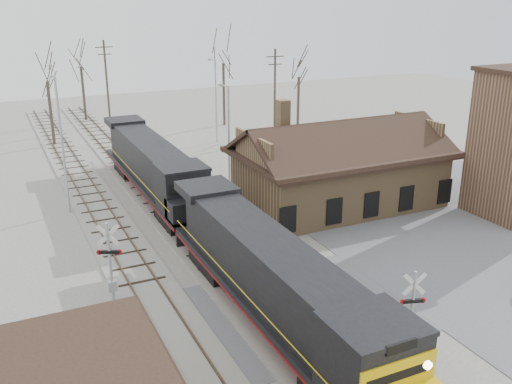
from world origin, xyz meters
The scene contains 19 objects.
ground centered at (0.00, 0.00, 0.00)m, with size 140.00×140.00×0.00m, color #A59F95.
road centered at (0.00, 0.00, 0.01)m, with size 60.00×9.00×0.03m, color #59595E.
parking_lot centered at (18.00, 4.00, 0.02)m, with size 22.00×26.00×0.03m, color #59595E.
track_main centered at (0.00, 15.00, 0.07)m, with size 3.40×90.00×0.24m.
track_siding centered at (-4.50, 15.00, 0.07)m, with size 3.40×90.00×0.24m.
depot centered at (11.99, 12.00, 2.41)m, with size 15.20×9.31×7.90m.
locomotive_lead centered at (0.00, -1.45, 2.36)m, with size 3.03×20.27×4.50m.
locomotive_trailing centered at (0.00, 19.09, 2.36)m, with size 3.03×20.27×4.26m.
crossbuck_near centered at (4.36, -5.23, 1.87)m, with size 1.10×0.41×3.97m.
crossbuck_far centered at (-6.35, 4.58, 2.04)m, with size 1.19×0.56×4.40m.
streetlight_a centered at (-6.45, 18.96, 5.41)m, with size 0.25×2.04×9.72m.
streetlight_b centered at (6.52, 20.11, 4.59)m, with size 0.25×2.04×8.12m.
streetlight_c centered at (10.88, 33.92, 4.85)m, with size 0.25×2.04×8.64m.
utility_pole_b centered at (2.23, 46.48, 5.24)m, with size 2.00×0.24×10.02m.
utility_pole_c centered at (17.17, 32.58, 5.01)m, with size 2.00×0.24×9.58m.
tree_b centered at (-4.98, 39.77, 7.66)m, with size 4.39×4.39×10.75m.
tree_c centered at (0.14, 50.97, 7.70)m, with size 4.41×4.41×10.81m.
tree_d centered at (14.86, 41.33, 8.54)m, with size 4.89×4.89×11.99m.
tree_e centered at (21.68, 35.41, 7.04)m, with size 4.04×4.04×9.90m.
Camera 1 is at (-10.77, -21.61, 14.82)m, focal length 40.00 mm.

